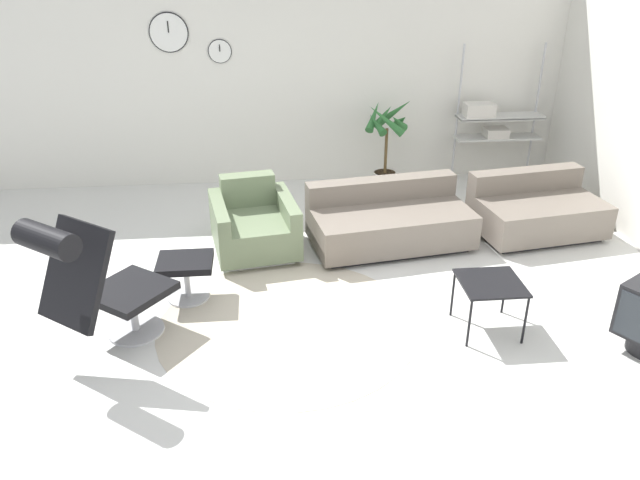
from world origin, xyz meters
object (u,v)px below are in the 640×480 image
at_px(shelf_unit, 492,120).
at_px(couch_second, 536,212).
at_px(lounge_chair, 92,276).
at_px(potted_plant, 386,145).
at_px(ottoman, 186,270).
at_px(side_table, 491,286).
at_px(armchair_red, 254,226).
at_px(couch_low, 389,222).

bearing_deg(shelf_unit, couch_second, -89.93).
bearing_deg(lounge_chair, potted_plant, 85.73).
bearing_deg(ottoman, couch_second, 15.86).
height_order(couch_second, side_table, couch_second).
bearing_deg(armchair_red, couch_second, 173.34).
relative_size(armchair_red, shelf_unit, 0.59).
bearing_deg(shelf_unit, potted_plant, -172.71).
height_order(lounge_chair, ottoman, lounge_chair).
bearing_deg(couch_low, couch_second, 175.52).
bearing_deg(couch_low, potted_plant, -108.07).
relative_size(lounge_chair, potted_plant, 1.02).
xyz_separation_m(lounge_chair, armchair_red, (1.13, 1.59, -0.40)).
bearing_deg(couch_second, potted_plant, -54.26).
bearing_deg(potted_plant, shelf_unit, 7.29).
distance_m(couch_low, side_table, 1.66).
bearing_deg(potted_plant, couch_second, -45.42).
bearing_deg(side_table, shelf_unit, 71.20).
bearing_deg(lounge_chair, armchair_red, 91.82).
height_order(potted_plant, shelf_unit, shelf_unit).
distance_m(ottoman, couch_second, 3.64).
height_order(ottoman, armchair_red, armchair_red).
distance_m(ottoman, couch_low, 2.12).
bearing_deg(ottoman, armchair_red, 56.21).
relative_size(ottoman, side_table, 0.97).
bearing_deg(lounge_chair, shelf_unit, 75.92).
bearing_deg(couch_second, lounge_chair, 14.18).
bearing_deg(couch_second, shelf_unit, -98.77).
relative_size(couch_low, potted_plant, 1.49).
relative_size(ottoman, armchair_red, 0.47).
bearing_deg(couch_second, couch_low, -4.48).
bearing_deg(armchair_red, lounge_chair, 45.28).
xyz_separation_m(ottoman, shelf_unit, (3.50, 2.52, 0.52)).
distance_m(armchair_red, potted_plant, 2.21).
bearing_deg(couch_low, shelf_unit, -142.55).
relative_size(lounge_chair, ottoman, 2.49).
relative_size(lounge_chair, shelf_unit, 0.68).
distance_m(ottoman, armchair_red, 1.03).
bearing_deg(couch_second, side_table, 48.28).
xyz_separation_m(ottoman, armchair_red, (0.58, 0.86, -0.02)).
distance_m(lounge_chair, potted_plant, 4.11).
bearing_deg(couch_low, ottoman, 15.56).
distance_m(couch_low, couch_second, 1.58).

